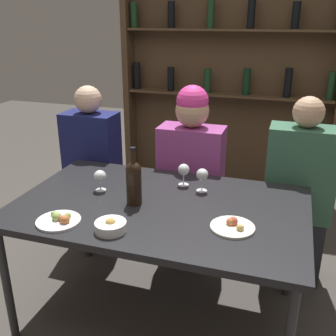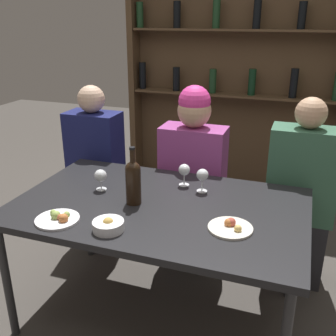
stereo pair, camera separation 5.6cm
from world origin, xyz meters
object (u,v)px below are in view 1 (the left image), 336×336
(wine_glass_1, at_px, (184,170))
(wine_glass_2, at_px, (202,175))
(wine_bottle, at_px, (134,181))
(wine_glass_0, at_px, (100,177))
(snack_bowl, at_px, (111,226))
(seated_person_center, at_px, (191,180))
(food_plate_0, at_px, (233,226))
(seated_person_left, at_px, (93,173))
(seated_person_right, at_px, (297,199))
(food_plate_1, at_px, (59,220))

(wine_glass_1, distance_m, wine_glass_2, 0.13)
(wine_bottle, height_order, wine_glass_0, wine_bottle)
(snack_bowl, xyz_separation_m, seated_person_center, (0.13, 0.96, -0.14))
(wine_bottle, height_order, snack_bowl, wine_bottle)
(wine_bottle, bearing_deg, wine_glass_1, 59.76)
(wine_glass_2, distance_m, food_plate_0, 0.44)
(wine_bottle, height_order, wine_glass_2, wine_bottle)
(seated_person_left, height_order, seated_person_right, seated_person_right)
(wine_glass_0, xyz_separation_m, wine_glass_2, (0.55, 0.17, 0.01))
(wine_glass_1, relative_size, seated_person_center, 0.10)
(wine_bottle, bearing_deg, seated_person_left, 132.48)
(wine_bottle, distance_m, seated_person_left, 0.94)
(wine_bottle, distance_m, wine_glass_2, 0.40)
(wine_glass_0, bearing_deg, seated_person_right, 27.68)
(food_plate_0, bearing_deg, seated_person_center, 117.74)
(snack_bowl, height_order, seated_person_left, seated_person_left)
(seated_person_left, bearing_deg, food_plate_0, -33.73)
(wine_glass_2, xyz_separation_m, seated_person_right, (0.53, 0.40, -0.25))
(wine_bottle, relative_size, wine_glass_0, 2.56)
(seated_person_left, bearing_deg, wine_bottle, -47.52)
(seated_person_left, xyz_separation_m, seated_person_right, (1.43, 0.00, 0.00))
(wine_glass_1, distance_m, snack_bowl, 0.64)
(wine_glass_2, distance_m, food_plate_1, 0.80)
(wine_bottle, xyz_separation_m, food_plate_1, (-0.26, -0.30, -0.12))
(food_plate_0, xyz_separation_m, seated_person_right, (0.30, 0.76, -0.17))
(wine_glass_2, height_order, seated_person_left, seated_person_left)
(wine_glass_2, xyz_separation_m, food_plate_1, (-0.57, -0.56, -0.08))
(wine_bottle, bearing_deg, wine_glass_2, 40.82)
(snack_bowl, distance_m, seated_person_center, 0.98)
(food_plate_1, bearing_deg, wine_glass_0, 87.17)
(food_plate_1, distance_m, seated_person_right, 1.46)
(wine_glass_0, height_order, food_plate_1, wine_glass_0)
(wine_bottle, height_order, seated_person_right, seated_person_right)
(food_plate_0, height_order, seated_person_right, seated_person_right)
(wine_glass_2, bearing_deg, seated_person_right, 36.96)
(seated_person_right, bearing_deg, wine_bottle, -141.59)
(wine_glass_0, xyz_separation_m, seated_person_right, (1.07, 0.56, -0.24))
(wine_bottle, relative_size, food_plate_0, 1.48)
(snack_bowl, bearing_deg, wine_glass_0, 122.45)
(snack_bowl, xyz_separation_m, seated_person_right, (0.82, 0.96, -0.18))
(food_plate_0, xyz_separation_m, seated_person_left, (-1.14, 0.76, -0.17))
(wine_bottle, distance_m, seated_person_center, 0.71)
(wine_glass_0, bearing_deg, wine_glass_1, 26.89)
(wine_glass_2, relative_size, food_plate_1, 0.63)
(wine_glass_1, bearing_deg, wine_glass_2, -22.35)
(wine_glass_0, bearing_deg, seated_person_center, 56.03)
(food_plate_0, bearing_deg, seated_person_right, 68.74)
(wine_bottle, relative_size, food_plate_1, 1.46)
(wine_bottle, height_order, wine_glass_1, wine_bottle)
(seated_person_left, bearing_deg, seated_person_right, 0.00)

